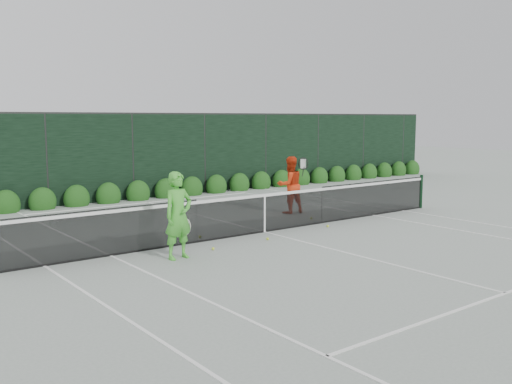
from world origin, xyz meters
TOP-DOWN VIEW (x-y plane):
  - ground at (0.00, 0.00)m, footprint 80.00×80.00m
  - tennis_net at (-0.02, 0.00)m, footprint 12.90×0.10m
  - player_woman at (-3.08, -1.05)m, footprint 0.71×0.51m
  - player_man at (2.42, 1.81)m, footprint 0.94×0.78m
  - court_lines at (0.00, 0.00)m, footprint 11.03×23.83m
  - windscreen_fence at (0.00, -2.71)m, footprint 32.00×21.07m
  - hedge_row at (-0.00, 7.15)m, footprint 31.66×0.65m
  - tennis_balls at (-0.08, -0.23)m, footprint 4.39×1.55m

SIDE VIEW (x-z plane):
  - ground at x=0.00m, z-range 0.00..0.00m
  - court_lines at x=0.00m, z-range 0.00..0.01m
  - tennis_balls at x=-0.08m, z-range 0.00..0.07m
  - hedge_row at x=0.00m, z-range -0.23..0.70m
  - tennis_net at x=-0.02m, z-range 0.00..1.07m
  - player_man at x=2.42m, z-range 0.00..1.73m
  - player_woman at x=-3.08m, z-range 0.00..1.80m
  - windscreen_fence at x=0.00m, z-range -0.02..3.04m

